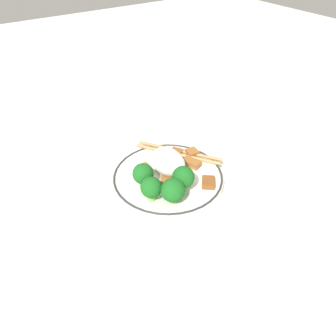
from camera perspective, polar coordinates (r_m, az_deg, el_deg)
The scene contains 15 objects.
ground_plane at distance 0.70m, azimuth 0.00°, elevation -2.31°, with size 3.00×3.00×0.00m, color silver.
plate at distance 0.69m, azimuth 0.00°, elevation -1.70°, with size 0.23×0.23×0.02m.
rice_mound at distance 0.69m, azimuth -0.06°, elevation 1.15°, with size 0.09×0.06×0.05m.
broccoli_back_left at distance 0.64m, azimuth -4.16°, elevation -1.33°, with size 0.04×0.04×0.05m.
broccoli_back_center at distance 0.62m, azimuth -2.94°, elevation -3.49°, with size 0.04×0.04×0.05m.
broccoli_back_right at distance 0.61m, azimuth 0.83°, elevation -3.93°, with size 0.05×0.05×0.05m.
broccoli_mid_left at distance 0.64m, azimuth 2.92°, elevation -1.55°, with size 0.04×0.04×0.05m.
meat_near_front at distance 0.67m, azimuth -0.27°, elevation -1.99°, with size 0.04×0.04×0.01m.
meat_near_left at distance 0.72m, azimuth 4.00°, elevation 1.00°, with size 0.04×0.03×0.01m.
meat_near_right at distance 0.75m, azimuth 4.22°, elevation 2.69°, with size 0.03×0.03×0.01m.
meat_near_back at distance 0.70m, azimuth -4.11°, elevation -0.02°, with size 0.03×0.02×0.01m.
meat_on_rice_edge at distance 0.74m, azimuth -1.12°, elevation 2.29°, with size 0.05×0.04×0.01m.
meat_mid_left at distance 0.75m, azimuth 1.45°, elevation 2.72°, with size 0.04×0.04×0.01m.
meat_mid_right at distance 0.67m, azimuth 7.04°, elevation -2.50°, with size 0.04×0.04×0.01m.
chopsticks at distance 0.75m, azimuth 1.83°, elevation 2.69°, with size 0.18×0.13×0.01m.
Camera 1 is at (-0.44, 0.30, 0.45)m, focal length 35.00 mm.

